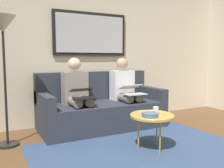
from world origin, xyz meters
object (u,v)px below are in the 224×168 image
object	(u,v)px
framed_mirror	(91,34)
coffee_table	(152,116)
laptop_black	(83,93)
cup	(156,110)
person_right	(77,92)
couch	(100,108)
bowl	(150,115)
laptop_silver	(132,90)
standing_lamp	(3,39)
person_left	(125,89)

from	to	relation	value
framed_mirror	coffee_table	size ratio (longest dim) A/B	2.46
laptop_black	cup	bearing A→B (deg)	126.82
person_right	couch	bearing A→B (deg)	-170.90
bowl	laptop_silver	world-z (taller)	laptop_silver
standing_lamp	framed_mirror	bearing A→B (deg)	-155.57
couch	standing_lamp	size ratio (longest dim) A/B	1.20
coffee_table	standing_lamp	bearing A→B (deg)	-30.89
coffee_table	person_left	xyz separation A→B (m)	(-0.28, -1.15, 0.19)
framed_mirror	laptop_silver	bearing A→B (deg)	121.50
person_left	laptop_black	xyz separation A→B (m)	(0.85, 0.25, 0.02)
coffee_table	laptop_silver	size ratio (longest dim) A/B	1.56
laptop_black	standing_lamp	world-z (taller)	standing_lamp
coffee_table	bowl	xyz separation A→B (m)	(0.08, 0.07, 0.04)
laptop_silver	couch	bearing A→B (deg)	-35.83
bowl	person_left	size ratio (longest dim) A/B	0.17
laptop_black	person_right	bearing A→B (deg)	-90.00
coffee_table	person_right	world-z (taller)	person_right
couch	laptop_black	size ratio (longest dim) A/B	6.03
person_left	person_right	size ratio (longest dim) A/B	1.00
framed_mirror	laptop_black	bearing A→B (deg)	58.75
cup	person_right	world-z (taller)	person_right
couch	person_right	xyz separation A→B (m)	(0.43, 0.07, 0.30)
person_right	coffee_table	bearing A→B (deg)	116.41
framed_mirror	bowl	bearing A→B (deg)	92.20
laptop_black	laptop_silver	bearing A→B (deg)	-179.54
standing_lamp	coffee_table	bearing A→B (deg)	149.11
laptop_silver	laptop_black	distance (m)	0.85
standing_lamp	laptop_black	bearing A→B (deg)	177.30
coffee_table	person_left	size ratio (longest dim) A/B	0.48
cup	standing_lamp	size ratio (longest dim) A/B	0.05
couch	laptop_black	world-z (taller)	couch
coffee_table	cup	world-z (taller)	cup
bowl	laptop_black	distance (m)	1.10
person_left	laptop_silver	bearing A→B (deg)	90.00
cup	bowl	size ratio (longest dim) A/B	0.45
coffee_table	person_right	bearing A→B (deg)	-63.59
laptop_silver	laptop_black	xyz separation A→B (m)	(0.85, 0.01, -0.00)
cup	laptop_black	world-z (taller)	laptop_black
person_left	laptop_black	bearing A→B (deg)	16.12
standing_lamp	laptop_silver	bearing A→B (deg)	178.74
couch	person_right	distance (m)	0.52
couch	coffee_table	xyz separation A→B (m)	(-0.14, 1.22, 0.11)
laptop_silver	standing_lamp	size ratio (longest dim) A/B	0.21
laptop_black	standing_lamp	distance (m)	1.26
person_left	coffee_table	bearing A→B (deg)	76.15
standing_lamp	person_left	bearing A→B (deg)	-173.93
framed_mirror	person_left	bearing A→B (deg)	133.06
person_left	person_right	bearing A→B (deg)	0.00
framed_mirror	person_left	distance (m)	1.13
cup	laptop_silver	bearing A→B (deg)	-103.05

